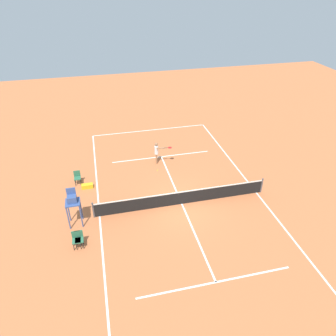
{
  "coord_description": "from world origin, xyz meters",
  "views": [
    {
      "loc": [
        4.46,
        15.02,
        12.6
      ],
      "look_at": [
        0.16,
        -3.08,
        0.8
      ],
      "focal_mm": 33.86,
      "sensor_mm": 36.0,
      "label": 1
    }
  ],
  "objects_px": {
    "courtside_chair_far": "(79,238)",
    "courtside_chair_near": "(76,239)",
    "player_serving": "(157,151)",
    "umpire_chair": "(73,202)",
    "tennis_ball": "(157,170)",
    "equipment_bag": "(87,186)",
    "courtside_chair_mid": "(77,177)"
  },
  "relations": [
    {
      "from": "tennis_ball",
      "to": "equipment_bag",
      "type": "xyz_separation_m",
      "value": [
        5.03,
        1.01,
        0.12
      ]
    },
    {
      "from": "player_serving",
      "to": "courtside_chair_mid",
      "type": "bearing_deg",
      "value": -70.16
    },
    {
      "from": "player_serving",
      "to": "courtside_chair_far",
      "type": "distance_m",
      "value": 9.35
    },
    {
      "from": "umpire_chair",
      "to": "courtside_chair_near",
      "type": "height_order",
      "value": "umpire_chair"
    },
    {
      "from": "courtside_chair_near",
      "to": "courtside_chair_far",
      "type": "relative_size",
      "value": 1.0
    },
    {
      "from": "umpire_chair",
      "to": "tennis_ball",
      "type": "bearing_deg",
      "value": -141.95
    },
    {
      "from": "tennis_ball",
      "to": "umpire_chair",
      "type": "bearing_deg",
      "value": 38.05
    },
    {
      "from": "courtside_chair_far",
      "to": "umpire_chair",
      "type": "bearing_deg",
      "value": -83.85
    },
    {
      "from": "courtside_chair_far",
      "to": "equipment_bag",
      "type": "xyz_separation_m",
      "value": [
        -0.49,
        -5.3,
        -0.38
      ]
    },
    {
      "from": "player_serving",
      "to": "courtside_chair_far",
      "type": "xyz_separation_m",
      "value": [
        5.73,
        7.37,
        -0.5
      ]
    },
    {
      "from": "player_serving",
      "to": "courtside_chair_near",
      "type": "height_order",
      "value": "player_serving"
    },
    {
      "from": "player_serving",
      "to": "courtside_chair_near",
      "type": "xyz_separation_m",
      "value": [
        5.87,
        7.37,
        -0.5
      ]
    },
    {
      "from": "umpire_chair",
      "to": "courtside_chair_near",
      "type": "distance_m",
      "value": 2.14
    },
    {
      "from": "tennis_ball",
      "to": "courtside_chair_far",
      "type": "bearing_deg",
      "value": 48.86
    },
    {
      "from": "tennis_ball",
      "to": "courtside_chair_near",
      "type": "height_order",
      "value": "courtside_chair_near"
    },
    {
      "from": "tennis_ball",
      "to": "courtside_chair_mid",
      "type": "xyz_separation_m",
      "value": [
        5.63,
        0.33,
        0.5
      ]
    },
    {
      "from": "courtside_chair_near",
      "to": "equipment_bag",
      "type": "height_order",
      "value": "courtside_chair_near"
    },
    {
      "from": "player_serving",
      "to": "umpire_chair",
      "type": "relative_size",
      "value": 0.72
    },
    {
      "from": "courtside_chair_mid",
      "to": "equipment_bag",
      "type": "xyz_separation_m",
      "value": [
        -0.6,
        0.69,
        -0.38
      ]
    },
    {
      "from": "player_serving",
      "to": "tennis_ball",
      "type": "relative_size",
      "value": 25.55
    },
    {
      "from": "courtside_chair_far",
      "to": "courtside_chair_near",
      "type": "bearing_deg",
      "value": 2.55
    },
    {
      "from": "courtside_chair_mid",
      "to": "equipment_bag",
      "type": "height_order",
      "value": "courtside_chair_mid"
    },
    {
      "from": "tennis_ball",
      "to": "equipment_bag",
      "type": "relative_size",
      "value": 0.09
    },
    {
      "from": "courtside_chair_mid",
      "to": "equipment_bag",
      "type": "distance_m",
      "value": 0.99
    },
    {
      "from": "courtside_chair_near",
      "to": "courtside_chair_far",
      "type": "height_order",
      "value": "same"
    },
    {
      "from": "player_serving",
      "to": "tennis_ball",
      "type": "bearing_deg",
      "value": -5.2
    },
    {
      "from": "umpire_chair",
      "to": "equipment_bag",
      "type": "bearing_deg",
      "value": -101.18
    },
    {
      "from": "tennis_ball",
      "to": "courtside_chair_near",
      "type": "distance_m",
      "value": 8.49
    },
    {
      "from": "courtside_chair_near",
      "to": "tennis_ball",
      "type": "bearing_deg",
      "value": -131.81
    },
    {
      "from": "courtside_chair_near",
      "to": "equipment_bag",
      "type": "bearing_deg",
      "value": -96.68
    },
    {
      "from": "tennis_ball",
      "to": "umpire_chair",
      "type": "relative_size",
      "value": 0.03
    },
    {
      "from": "umpire_chair",
      "to": "courtside_chair_far",
      "type": "bearing_deg",
      "value": 96.15
    }
  ]
}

